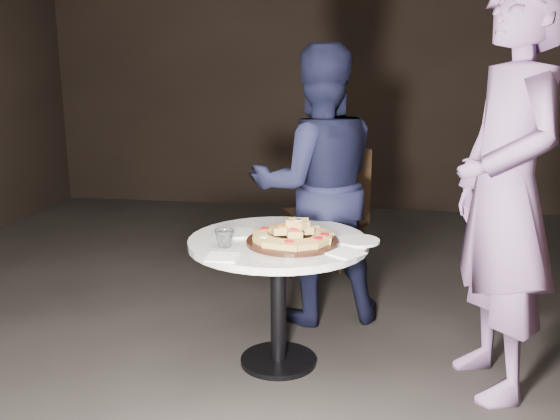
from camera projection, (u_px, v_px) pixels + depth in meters
name	position (u px, v px, depth m)	size (l,w,h in m)	color
floor	(299.00, 372.00, 3.04)	(7.00, 7.00, 0.00)	black
table	(278.00, 263.00, 3.01)	(0.94, 0.94, 0.65)	black
serving_board	(292.00, 242.00, 2.90)	(0.43, 0.43, 0.02)	black
focaccia_pile	(293.00, 234.00, 2.90)	(0.39, 0.39, 0.10)	tan
plate_left	(238.00, 233.00, 3.07)	(0.19, 0.19, 0.01)	white
plate_right	(358.00, 241.00, 2.93)	(0.20, 0.20, 0.01)	white
water_glass	(224.00, 238.00, 2.84)	(0.09, 0.09, 0.08)	silver
napkin_near	(222.00, 257.00, 2.70)	(0.14, 0.14, 0.01)	white
napkin_far	(345.00, 253.00, 2.75)	(0.14, 0.14, 0.01)	white
chair_far	(329.00, 210.00, 4.00)	(0.59, 0.60, 0.95)	black
diner_navy	(317.00, 186.00, 3.53)	(0.77, 0.60, 1.58)	black
diner_teal	(506.00, 193.00, 2.70)	(0.67, 0.44, 1.84)	slate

